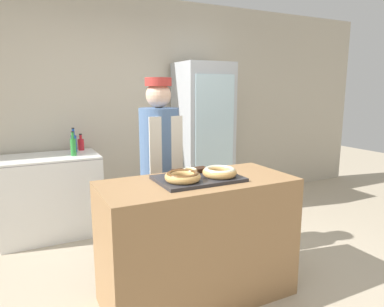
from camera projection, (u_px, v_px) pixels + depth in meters
The scene contains 15 objects.
ground_plane at pixel (198, 296), 2.66m from camera, with size 14.00×14.00×0.00m, color #B7A88E.
wall_back at pixel (120, 108), 4.28m from camera, with size 8.00×0.06×2.70m.
display_counter at pixel (198, 240), 2.57m from camera, with size 1.42×0.64×0.93m.
serving_tray at pixel (198, 178), 2.48m from camera, with size 0.60×0.41×0.02m.
donut_chocolate_glaze at pixel (183, 176), 2.36m from camera, with size 0.25×0.25×0.06m.
donut_light_glaze at pixel (220, 172), 2.49m from camera, with size 0.25×0.25×0.06m.
donut_mini_center at pixel (190, 170), 2.59m from camera, with size 0.12×0.12×0.03m.
brownie_back_left at pixel (179, 172), 2.55m from camera, with size 0.09×0.09×0.03m.
brownie_back_right at pixel (201, 170), 2.64m from camera, with size 0.09×0.09×0.03m.
baker_person at pixel (160, 167), 3.06m from camera, with size 0.35×0.35×1.68m.
beverage_fridge at pixel (203, 138), 4.45m from camera, with size 0.65×0.61×1.91m.
chest_freezer at pixel (51, 195), 3.72m from camera, with size 1.02×0.63×0.88m.
bottle_blue at pixel (74, 143), 3.84m from camera, with size 0.06×0.06×0.28m.
bottle_green at pixel (73, 146), 3.66m from camera, with size 0.06×0.06×0.26m.
bottle_red at pixel (81, 144), 3.99m from camera, with size 0.07×0.07×0.19m.
Camera 1 is at (-1.12, -2.13, 1.58)m, focal length 32.00 mm.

